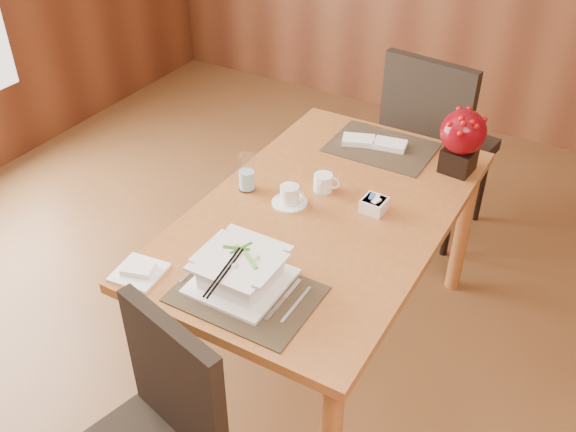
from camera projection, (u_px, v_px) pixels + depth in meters
The scene contains 12 objects.
dining_table at pixel (324, 230), 2.52m from camera, with size 0.90×1.50×0.75m.
placemat_near at pixel (246, 294), 2.07m from camera, with size 0.45×0.33×0.01m, color black.
placemat_far at pixel (381, 147), 2.84m from camera, with size 0.45×0.33×0.01m, color black.
soup_setting at pixel (241, 271), 2.08m from camera, with size 0.29×0.29×0.12m.
coffee_cup at pixel (290, 196), 2.47m from camera, with size 0.14×0.14×0.08m.
water_glass at pixel (246, 173), 2.53m from camera, with size 0.07×0.07×0.16m, color white.
creamer_jug at pixel (323, 182), 2.55m from camera, with size 0.10×0.10×0.07m, color white, non-canonical shape.
sugar_caddy at pixel (374, 205), 2.44m from camera, with size 0.09×0.09×0.05m, color white.
berry_decor at pixel (462, 138), 2.60m from camera, with size 0.19×0.19×0.28m.
napkins_far at pixel (376, 143), 2.84m from camera, with size 0.28×0.10×0.03m, color white, non-canonical shape.
bread_plate at pixel (139, 272), 2.15m from camera, with size 0.16×0.16×0.01m, color white.
far_chair at pixel (433, 138), 3.25m from camera, with size 0.54×0.55×1.04m.
Camera 1 is at (0.88, -1.21, 2.17)m, focal length 40.00 mm.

